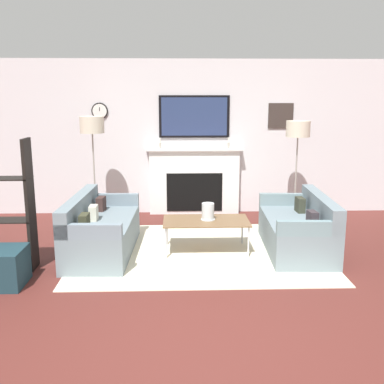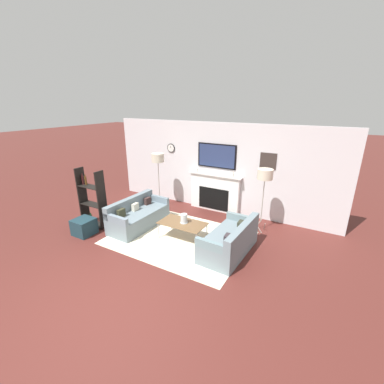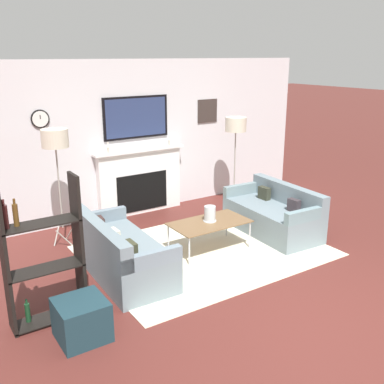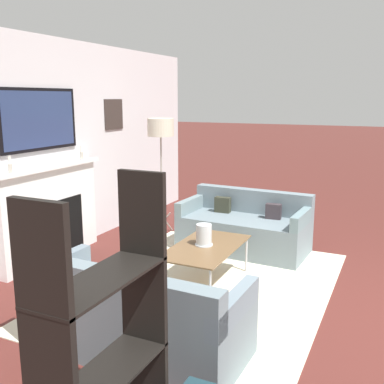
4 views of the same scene
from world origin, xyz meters
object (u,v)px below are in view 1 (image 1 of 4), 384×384
object	(u,v)px
coffee_table	(206,222)
ottoman	(2,267)
couch_right	(299,230)
floor_lamp_right	(298,131)
couch_left	(100,232)
hurricane_candle	(208,212)
floor_lamp_left	(92,127)

from	to	relation	value
coffee_table	ottoman	bearing A→B (deg)	-155.77
couch_right	floor_lamp_right	world-z (taller)	floor_lamp_right
coffee_table	couch_left	bearing A→B (deg)	-179.60
couch_right	hurricane_candle	world-z (taller)	couch_right
couch_left	hurricane_candle	size ratio (longest dim) A/B	7.70
coffee_table	floor_lamp_left	distance (m)	2.52
couch_right	floor_lamp_right	bearing A→B (deg)	77.75
coffee_table	floor_lamp_right	size ratio (longest dim) A/B	0.68
floor_lamp_left	ottoman	world-z (taller)	floor_lamp_left
couch_left	floor_lamp_right	world-z (taller)	floor_lamp_right
couch_right	coffee_table	distance (m)	1.27
couch_left	floor_lamp_right	distance (m)	3.53
couch_left	floor_lamp_left	bearing A→B (deg)	102.24
couch_left	floor_lamp_right	bearing A→B (deg)	25.18
couch_right	coffee_table	world-z (taller)	couch_right
floor_lamp_right	ottoman	size ratio (longest dim) A/B	3.46
couch_right	ottoman	bearing A→B (deg)	-163.90
coffee_table	ottoman	distance (m)	2.57
coffee_table	ottoman	size ratio (longest dim) A/B	2.36
couch_left	ottoman	xyz separation A→B (m)	(-0.91, -1.04, -0.08)
couch_right	floor_lamp_left	xyz separation A→B (m)	(-2.99, 1.41, 1.31)
floor_lamp_left	floor_lamp_right	bearing A→B (deg)	0.00
ottoman	hurricane_candle	bearing A→B (deg)	24.61
couch_left	hurricane_candle	bearing A→B (deg)	1.62
floor_lamp_left	hurricane_candle	bearing A→B (deg)	-37.89
couch_left	floor_lamp_left	size ratio (longest dim) A/B	1.00
ottoman	coffee_table	bearing A→B (deg)	24.23
coffee_table	couch_right	bearing A→B (deg)	-0.56
couch_right	hurricane_candle	bearing A→B (deg)	177.99
floor_lamp_left	floor_lamp_right	world-z (taller)	floor_lamp_left
floor_lamp_left	ottoman	distance (m)	2.88
coffee_table	floor_lamp_left	size ratio (longest dim) A/B	0.65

